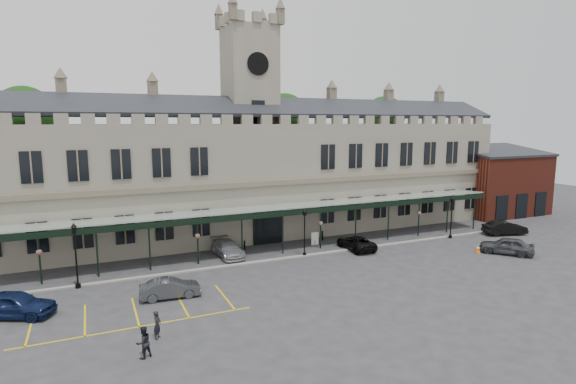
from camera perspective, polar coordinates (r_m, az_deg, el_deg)
name	(u,v)px	position (r m, az deg, el deg)	size (l,w,h in m)	color
ground	(319,277)	(36.42, 3.92, -10.71)	(140.00, 140.00, 0.00)	#2F2F32
station_building	(251,175)	(49.26, -4.71, 2.15)	(60.00, 10.36, 17.30)	slate
clock_tower	(250,114)	(49.02, -4.84, 9.90)	(5.60, 5.60, 24.80)	slate
canopy	(282,228)	(42.20, -0.81, -4.55)	(50.00, 4.10, 4.30)	#8C9E93
brick_annex	(497,183)	(66.73, 25.00, 1.10)	(12.40, 8.36, 9.23)	maroon
kerb	(290,257)	(41.08, 0.29, -8.31)	(60.00, 0.40, 0.12)	gray
parking_markings	(136,315)	(31.30, -18.71, -14.53)	(16.00, 6.00, 0.01)	gold
tree_behind_left	(25,116)	(55.57, -30.41, 8.29)	(6.00, 6.00, 16.00)	#332314
tree_behind_mid	(285,118)	(60.33, -0.43, 9.44)	(6.00, 6.00, 16.00)	#332314
tree_behind_right	(384,118)	(68.34, 12.11, 9.17)	(6.00, 6.00, 16.00)	#332314
lamp_post_left	(75,250)	(36.65, -25.38, -6.63)	(0.47, 0.47, 4.95)	black
lamp_post_mid	(305,228)	(41.07, 2.12, -4.55)	(0.43, 0.43, 4.50)	black
lamp_post_right	(452,213)	(50.46, 20.06, -2.55)	(0.43, 0.43, 4.53)	black
traffic_cone	(478,249)	(46.20, 22.97, -6.69)	(0.47, 0.47, 0.75)	orange
sign_board	(315,239)	(45.32, 3.44, -5.94)	(0.75, 0.14, 1.29)	black
bollard_left	(245,245)	(43.71, -5.54, -6.74)	(0.17, 0.17, 0.94)	black
bollard_right	(322,235)	(47.31, 4.38, -5.51)	(0.17, 0.17, 0.96)	black
car_left_a	(15,304)	(33.85, -31.40, -12.07)	(1.96, 4.88, 1.66)	#0E193E
car_left_b	(170,288)	(33.14, -14.72, -11.74)	(1.45, 4.16, 1.37)	#37393E
car_taxi	(227,248)	(41.89, -7.69, -7.12)	(2.01, 4.94, 1.43)	#9EA0A6
car_van	(356,243)	(44.20, 8.61, -6.37)	(2.19, 4.74, 1.32)	black
car_right_a	(507,246)	(46.84, 26.01, -6.14)	(1.87, 4.66, 1.59)	#37393E
car_right_b	(505,228)	(54.63, 25.83, -4.12)	(1.62, 4.66, 1.53)	black
person_a	(157,325)	(27.53, -16.27, -15.89)	(0.59, 0.39, 1.63)	black
person_b	(143,342)	(25.70, -17.89, -17.70)	(0.84, 0.65, 1.72)	black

